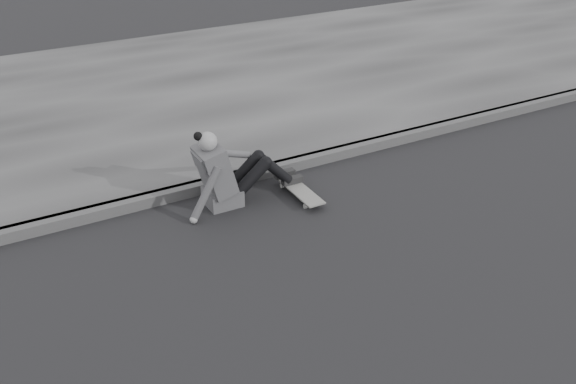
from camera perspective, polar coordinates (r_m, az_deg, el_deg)
name	(u,v)px	position (r m, az deg, el deg)	size (l,w,h in m)	color
ground	(380,306)	(5.50, 8.17, -10.04)	(80.00, 80.00, 0.00)	black
curb	(246,176)	(7.33, -3.72, 1.46)	(24.00, 0.16, 0.12)	#454545
sidewalk	(160,95)	(9.93, -11.35, 8.49)	(24.00, 6.00, 0.12)	#3E3E3E
skateboard	(299,190)	(6.98, 1.02, 0.14)	(0.20, 0.78, 0.09)	#A1A19B
seated_woman	(227,173)	(6.75, -5.42, 1.72)	(1.38, 0.46, 0.88)	#4B4B4D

